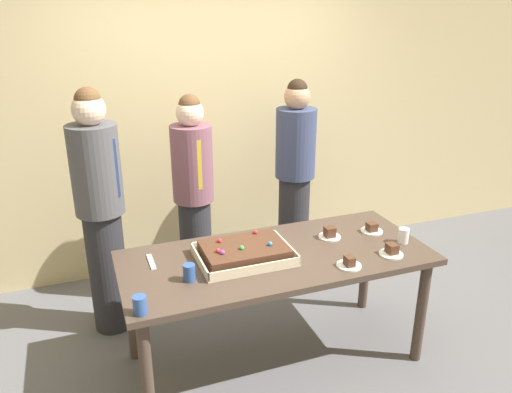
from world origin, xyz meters
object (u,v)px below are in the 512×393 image
at_px(sheet_cake, 244,252).
at_px(person_striped_tie_right, 101,211).
at_px(party_table, 276,268).
at_px(drink_cup_far_end, 140,305).
at_px(plated_slice_near_left, 392,251).
at_px(drink_cup_middle, 403,236).
at_px(person_green_shirt_behind, 295,178).
at_px(plated_slice_far_right, 330,234).
at_px(person_serving_front, 194,197).
at_px(plated_slice_near_right, 372,229).
at_px(cake_server_utensil, 151,262).
at_px(plated_slice_far_left, 349,263).
at_px(drink_cup_nearest, 189,273).

bearing_deg(sheet_cake, person_striped_tie_right, 136.95).
xyz_separation_m(party_table, drink_cup_far_end, (-0.89, -0.35, 0.14)).
bearing_deg(drink_cup_far_end, person_striped_tie_right, 95.14).
bearing_deg(sheet_cake, plated_slice_near_left, -16.96).
height_order(plated_slice_near_left, drink_cup_middle, drink_cup_middle).
height_order(drink_cup_middle, person_green_shirt_behind, person_green_shirt_behind).
xyz_separation_m(plated_slice_far_right, person_serving_front, (-0.73, 0.84, 0.06)).
height_order(plated_slice_far_right, person_serving_front, person_serving_front).
relative_size(party_table, plated_slice_near_right, 12.94).
bearing_deg(cake_server_utensil, plated_slice_far_left, -22.76).
bearing_deg(plated_slice_far_right, drink_cup_middle, -29.14).
relative_size(drink_cup_middle, drink_cup_far_end, 1.00).
relative_size(plated_slice_far_left, drink_cup_middle, 1.50).
bearing_deg(plated_slice_far_left, drink_cup_nearest, 169.45).
distance_m(plated_slice_near_right, plated_slice_far_right, 0.32).
bearing_deg(person_green_shirt_behind, drink_cup_nearest, -7.35).
xyz_separation_m(plated_slice_far_right, person_striped_tie_right, (-1.42, 0.65, 0.12)).
xyz_separation_m(sheet_cake, person_serving_front, (-0.09, 0.93, 0.04)).
height_order(plated_slice_near_left, plated_slice_far_right, plated_slice_far_right).
height_order(sheet_cake, person_serving_front, person_serving_front).
distance_m(plated_slice_far_right, cake_server_utensil, 1.18).
xyz_separation_m(plated_slice_near_left, plated_slice_far_right, (-0.25, 0.35, 0.00)).
xyz_separation_m(plated_slice_near_right, drink_cup_middle, (0.10, -0.21, 0.03)).
height_order(plated_slice_far_right, drink_cup_middle, drink_cup_middle).
distance_m(party_table, plated_slice_near_left, 0.73).
bearing_deg(plated_slice_near_right, person_striped_tie_right, 158.94).
distance_m(plated_slice_near_left, plated_slice_far_right, 0.43).
relative_size(sheet_cake, plated_slice_near_right, 3.84).
xyz_separation_m(plated_slice_near_right, plated_slice_far_right, (-0.32, 0.02, 0.00)).
relative_size(plated_slice_near_right, person_striped_tie_right, 0.08).
bearing_deg(sheet_cake, party_table, -7.02).
xyz_separation_m(drink_cup_far_end, person_striped_tie_right, (-0.10, 1.11, 0.10)).
xyz_separation_m(sheet_cake, person_striped_tie_right, (-0.79, 0.73, 0.10)).
relative_size(plated_slice_near_right, plated_slice_far_left, 1.00).
bearing_deg(person_serving_front, drink_cup_middle, 41.19).
xyz_separation_m(plated_slice_near_right, plated_slice_far_left, (-0.40, -0.38, -0.00)).
xyz_separation_m(drink_cup_middle, person_serving_front, (-1.14, 1.08, 0.04)).
height_order(plated_slice_far_left, person_serving_front, person_serving_front).
bearing_deg(drink_cup_far_end, person_serving_front, 65.39).
xyz_separation_m(sheet_cake, person_green_shirt_behind, (0.80, 1.01, 0.07)).
bearing_deg(person_striped_tie_right, plated_slice_far_left, 5.06).
bearing_deg(plated_slice_far_left, plated_slice_far_right, 78.44).
relative_size(sheet_cake, plated_slice_near_left, 3.84).
height_order(plated_slice_far_left, drink_cup_middle, drink_cup_middle).
height_order(plated_slice_near_right, person_striped_tie_right, person_striped_tie_right).
height_order(plated_slice_far_right, drink_cup_far_end, drink_cup_far_end).
xyz_separation_m(sheet_cake, plated_slice_far_right, (0.64, 0.08, -0.02)).
height_order(party_table, person_striped_tie_right, person_striped_tie_right).
distance_m(party_table, drink_cup_middle, 0.87).
relative_size(sheet_cake, plated_slice_far_right, 3.84).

